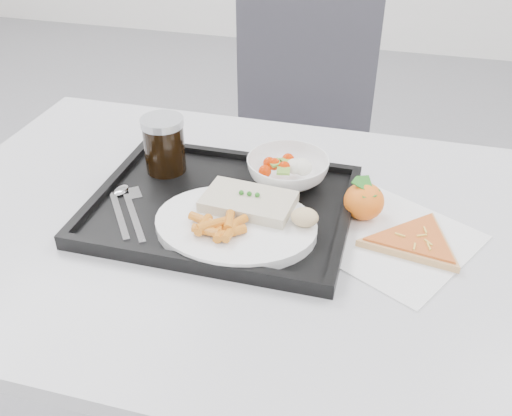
{
  "coord_description": "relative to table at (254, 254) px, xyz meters",
  "views": [
    {
      "loc": [
        0.21,
        -0.47,
        1.33
      ],
      "look_at": [
        -0.0,
        0.32,
        0.77
      ],
      "focal_mm": 40.0,
      "sensor_mm": 36.0,
      "label": 1
    }
  ],
  "objects": [
    {
      "name": "cutlery",
      "position": [
        -0.23,
        -0.03,
        0.08
      ],
      "size": [
        0.13,
        0.16,
        0.01
      ],
      "color": "silver",
      "rests_on": "tray"
    },
    {
      "name": "dinner_plate",
      "position": [
        -0.02,
        -0.04,
        0.09
      ],
      "size": [
        0.27,
        0.27,
        0.02
      ],
      "color": "white",
      "rests_on": "tray"
    },
    {
      "name": "chair",
      "position": [
        -0.07,
        0.77,
        -0.15
      ],
      "size": [
        0.5,
        0.5,
        0.93
      ],
      "color": "#3B3A43",
      "rests_on": "ground"
    },
    {
      "name": "table",
      "position": [
        0.0,
        0.0,
        0.0
      ],
      "size": [
        1.2,
        0.8,
        0.75
      ],
      "color": "silver",
      "rests_on": "ground"
    },
    {
      "name": "pizza_slice",
      "position": [
        0.27,
        0.01,
        0.08
      ],
      "size": [
        0.24,
        0.24,
        0.02
      ],
      "color": "tan",
      "rests_on": "napkin"
    },
    {
      "name": "tangerine",
      "position": [
        0.18,
        0.07,
        0.1
      ],
      "size": [
        0.07,
        0.07,
        0.07
      ],
      "color": "orange",
      "rests_on": "napkin"
    },
    {
      "name": "salad_bowl",
      "position": [
        0.03,
        0.13,
        0.11
      ],
      "size": [
        0.15,
        0.15,
        0.05
      ],
      "color": "white",
      "rests_on": "tray"
    },
    {
      "name": "salad_contents",
      "position": [
        0.03,
        0.13,
        0.12
      ],
      "size": [
        0.09,
        0.08,
        0.03
      ],
      "color": "red",
      "rests_on": "salad_bowl"
    },
    {
      "name": "cola_glass",
      "position": [
        -0.2,
        0.11,
        0.14
      ],
      "size": [
        0.08,
        0.08,
        0.11
      ],
      "color": "black",
      "rests_on": "tray"
    },
    {
      "name": "carrot_pile",
      "position": [
        -0.04,
        -0.08,
        0.11
      ],
      "size": [
        0.1,
        0.07,
        0.02
      ],
      "color": "orange",
      "rests_on": "dinner_plate"
    },
    {
      "name": "napkin",
      "position": [
        0.23,
        0.02,
        0.07
      ],
      "size": [
        0.33,
        0.33,
        0.0
      ],
      "color": "silver",
      "rests_on": "table"
    },
    {
      "name": "bread_roll",
      "position": [
        0.09,
        -0.03,
        0.12
      ],
      "size": [
        0.05,
        0.05,
        0.03
      ],
      "color": "tan",
      "rests_on": "dinner_plate"
    },
    {
      "name": "fish_fillet",
      "position": [
        -0.01,
        0.0,
        0.11
      ],
      "size": [
        0.16,
        0.1,
        0.03
      ],
      "color": "beige",
      "rests_on": "dinner_plate"
    },
    {
      "name": "tray",
      "position": [
        -0.06,
        0.02,
        0.08
      ],
      "size": [
        0.45,
        0.35,
        0.03
      ],
      "color": "black",
      "rests_on": "table"
    }
  ]
}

